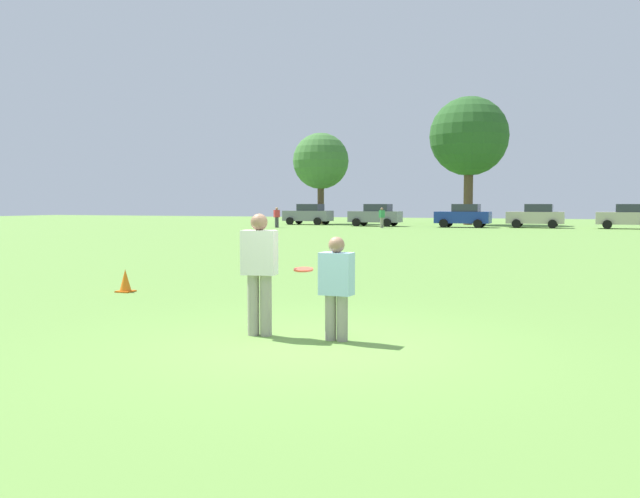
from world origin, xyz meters
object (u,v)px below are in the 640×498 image
at_px(traffic_cone, 125,281).
at_px(parked_car_mid_left, 376,215).
at_px(player_defender, 336,283).
at_px(frisbee, 303,270).
at_px(bystander_far_jogger, 277,216).
at_px(player_thrower, 259,267).
at_px(bystander_sideline_watcher, 382,216).
at_px(parked_car_center, 464,216).
at_px(parked_car_near_left, 309,214).
at_px(parked_car_mid_right, 536,216).
at_px(parked_car_near_right, 627,216).

bearing_deg(traffic_cone, parked_car_mid_left, 100.18).
relative_size(player_defender, frisbee, 5.17).
bearing_deg(traffic_cone, bystander_far_jogger, 110.92).
relative_size(player_thrower, bystander_far_jogger, 1.08).
height_order(player_thrower, bystander_sideline_watcher, player_thrower).
bearing_deg(parked_car_center, parked_car_near_left, 172.00).
bearing_deg(parked_car_center, parked_car_mid_right, 12.35).
relative_size(player_defender, parked_car_near_right, 0.33).
xyz_separation_m(parked_car_mid_left, parked_car_mid_right, (12.50, 0.95, 0.00)).
distance_m(parked_car_near_right, bystander_sideline_watcher, 17.94).
xyz_separation_m(player_thrower, parked_car_center, (-5.00, 44.45, -0.04)).
xyz_separation_m(player_thrower, bystander_far_jogger, (-18.32, 38.65, -0.07)).
distance_m(player_thrower, traffic_cone, 5.70).
height_order(player_thrower, parked_car_mid_left, parked_car_mid_left).
height_order(parked_car_near_right, bystander_far_jogger, parked_car_near_right).
relative_size(parked_car_near_left, parked_car_mid_left, 1.00).
bearing_deg(parked_car_near_left, parked_car_near_right, -1.14).
relative_size(player_defender, parked_car_center, 0.33).
height_order(parked_car_near_left, bystander_sideline_watcher, parked_car_near_left).
height_order(frisbee, parked_car_mid_right, parked_car_mid_right).
height_order(frisbee, parked_car_near_left, parked_car_near_left).
height_order(traffic_cone, parked_car_near_right, parked_car_near_right).
distance_m(parked_car_near_left, parked_car_center, 14.08).
bearing_deg(parked_car_center, parked_car_near_right, 7.08).
xyz_separation_m(player_defender, frisbee, (-0.50, 0.05, 0.16)).
bearing_deg(parked_car_mid_right, parked_car_near_left, 177.62).
bearing_deg(player_thrower, parked_car_near_right, 81.72).
distance_m(parked_car_center, parked_car_near_right, 11.76).
bearing_deg(frisbee, parked_car_near_right, 82.46).
relative_size(frisbee, parked_car_mid_right, 0.06).
bearing_deg(parked_car_near_left, parked_car_mid_right, -2.38).
distance_m(parked_car_center, parked_car_mid_right, 5.43).
bearing_deg(parked_car_mid_right, player_thrower, -90.39).
relative_size(parked_car_near_left, bystander_sideline_watcher, 2.71).
bearing_deg(bystander_sideline_watcher, player_thrower, -75.53).
height_order(parked_car_center, bystander_far_jogger, parked_car_center).
xyz_separation_m(parked_car_center, bystander_sideline_watcher, (-5.61, -3.35, -0.05)).
bearing_deg(player_thrower, bystander_sideline_watcher, 104.47).
distance_m(parked_car_mid_left, parked_car_near_right, 18.91).
bearing_deg(parked_car_center, player_thrower, -83.59).
xyz_separation_m(traffic_cone, parked_car_mid_left, (-7.46, 41.55, 0.69)).
distance_m(parked_car_center, bystander_far_jogger, 14.53).
distance_m(frisbee, parked_car_mid_left, 46.34).
height_order(player_thrower, parked_car_near_left, parked_car_near_left).
xyz_separation_m(frisbee, parked_car_near_right, (6.06, 45.78, -0.02)).
height_order(parked_car_near_left, parked_car_mid_right, same).
relative_size(frisbee, parked_car_center, 0.06).
height_order(parked_car_near_left, parked_car_center, same).
distance_m(frisbee, parked_car_mid_right, 45.49).
bearing_deg(parked_car_mid_right, parked_car_mid_left, -175.64).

